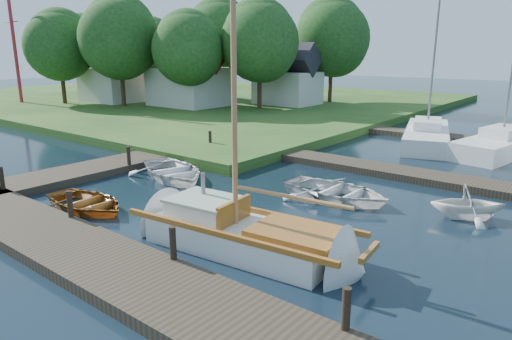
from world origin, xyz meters
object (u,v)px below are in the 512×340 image
Objects in this scene: tree_1 at (120,38)px; tree_4 at (220,37)px; sailboat at (247,238)px; marina_boat_1 at (427,134)px; tree_7 at (332,38)px; mooring_post_5 at (210,139)px; house_b at (114,76)px; tender_a at (173,169)px; tree_0 at (60,45)px; tender_c at (336,188)px; tree_5 at (151,47)px; tree_2 at (188,48)px; tender_d at (469,200)px; house_c at (288,80)px; tree_6 at (84,45)px; mooring_post_3 at (346,309)px; tree_3 at (260,41)px; mooring_post_1 at (70,204)px; marina_boat_2 at (502,143)px; house_a at (190,76)px; mooring_post_0 at (2,178)px; radio_mast at (11,16)px; dinghy at (86,199)px; mooring_post_4 at (129,156)px; mooring_post_2 at (173,243)px.

tree_1 is 10.20m from tree_4.
sailboat is 0.95× the size of marina_boat_1.
marina_boat_1 is 18.59m from tree_7.
mooring_post_5 is 22.94m from house_b.
tender_a is 0.49× the size of tree_0.
tree_5 is at bearing 62.45° from tender_c.
tender_d is at bearing -24.65° from tree_2.
marina_boat_1 is (5.64, 13.63, 0.14)m from tender_a.
house_c is 9.29m from tree_2.
marina_boat_1 is at bearing 87.69° from sailboat.
tree_6 is (-29.00, 11.05, 4.94)m from mooring_post_5.
tree_7 is (-13.87, 23.91, 5.80)m from tender_c.
tree_3 is at bearing 130.95° from mooring_post_3.
mooring_post_1 is 20.32m from marina_boat_2.
tree_1 is 6.38m from tree_2.
house_c is (-19.98, 18.95, 1.99)m from tender_d.
tree_3 is at bearing 21.26° from tender_d.
house_a is at bearing 59.42° from tender_c.
mooring_post_5 is (0.50, 10.00, 0.00)m from mooring_post_0.
radio_mast is at bearing 94.78° from tender_a.
tree_7 is (-18.00, 31.05, 5.50)m from mooring_post_3.
dinghy is (3.47, 1.11, -0.35)m from mooring_post_0.
tender_c is at bearing -55.59° from tender_a.
tree_5 is at bearing -165.96° from tree_4.
tree_1 is at bearing 134.06° from mooring_post_0.
tree_3 reaches higher than mooring_post_5.
marina_boat_2 is 1.91× the size of house_a.
sailboat is 1.21× the size of tree_5.
mooring_post_2 is at bearing -30.47° from mooring_post_4.
mooring_post_1 is at bearing -67.83° from house_c.
marina_boat_1 is 21.22m from house_a.
tree_2 is at bearing 20.71° from radio_mast.
dinghy is 0.28× the size of marina_boat_2.
sailboat is 42.97m from tree_6.
mooring_post_1 is 5.51m from sailboat.
tree_2 is (-23.97, 11.00, 4.66)m from tender_d.
tree_7 reaches higher than tree_6.
sailboat reaches higher than mooring_post_3.
tree_6 is (-22.00, -5.95, 3.06)m from house_c.
tree_6 is 26.01m from tree_7.
tree_5 reaches higher than mooring_post_4.
marina_boat_1 is 3.84m from marina_boat_2.
mooring_post_0 is at bearing -174.63° from sailboat.
house_c is at bearing 107.65° from mooring_post_4.
house_b is (-34.00, 19.00, 2.07)m from mooring_post_3.
mooring_post_0 is 1.00× the size of mooring_post_5.
house_b reaches higher than mooring_post_3.
dinghy is at bearing -52.09° from tree_2.
tender_d reaches higher than mooring_post_2.
sailboat is 1.70× the size of house_b.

